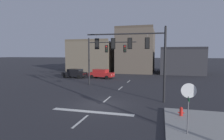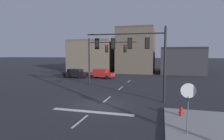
{
  "view_description": "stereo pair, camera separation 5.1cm",
  "coord_description": "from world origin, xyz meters",
  "px_view_note": "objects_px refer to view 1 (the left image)",
  "views": [
    {
      "loc": [
        4.96,
        -14.65,
        4.32
      ],
      "look_at": [
        0.44,
        2.2,
        2.81
      ],
      "focal_mm": 29.63,
      "sensor_mm": 36.0,
      "label": 1
    },
    {
      "loc": [
        5.01,
        -14.64,
        4.32
      ],
      "look_at": [
        0.44,
        2.2,
        2.81
      ],
      "focal_mm": 29.63,
      "sensor_mm": 36.0,
      "label": 2
    }
  ],
  "objects_px": {
    "signal_mast_far_side": "(102,54)",
    "fire_hydrant": "(181,113)",
    "signal_mast_near_side": "(137,49)",
    "car_lot_middle": "(75,73)",
    "car_lot_nearside": "(101,73)",
    "stop_sign": "(189,96)"
  },
  "relations": [
    {
      "from": "signal_mast_far_side",
      "to": "car_lot_nearside",
      "type": "xyz_separation_m",
      "value": [
        -2.46,
        6.92,
        -3.51
      ]
    },
    {
      "from": "signal_mast_near_side",
      "to": "stop_sign",
      "type": "distance_m",
      "value": 8.03
    },
    {
      "from": "signal_mast_far_side",
      "to": "stop_sign",
      "type": "height_order",
      "value": "signal_mast_far_side"
    },
    {
      "from": "car_lot_nearside",
      "to": "signal_mast_near_side",
      "type": "bearing_deg",
      "value": -60.44
    },
    {
      "from": "signal_mast_far_side",
      "to": "fire_hydrant",
      "type": "height_order",
      "value": "signal_mast_far_side"
    },
    {
      "from": "signal_mast_far_side",
      "to": "car_lot_middle",
      "type": "distance_m",
      "value": 10.28
    },
    {
      "from": "signal_mast_near_side",
      "to": "car_lot_middle",
      "type": "bearing_deg",
      "value": 133.55
    },
    {
      "from": "signal_mast_near_side",
      "to": "fire_hydrant",
      "type": "height_order",
      "value": "signal_mast_near_side"
    },
    {
      "from": "signal_mast_far_side",
      "to": "signal_mast_near_side",
      "type": "bearing_deg",
      "value": -52.65
    },
    {
      "from": "car_lot_nearside",
      "to": "fire_hydrant",
      "type": "distance_m",
      "value": 21.57
    },
    {
      "from": "stop_sign",
      "to": "car_lot_middle",
      "type": "bearing_deg",
      "value": 129.17
    },
    {
      "from": "signal_mast_far_side",
      "to": "fire_hydrant",
      "type": "bearing_deg",
      "value": -50.38
    },
    {
      "from": "car_lot_middle",
      "to": "fire_hydrant",
      "type": "distance_m",
      "value": 24.09
    },
    {
      "from": "car_lot_nearside",
      "to": "car_lot_middle",
      "type": "xyz_separation_m",
      "value": [
        -4.89,
        -0.65,
        0.0
      ]
    },
    {
      "from": "stop_sign",
      "to": "fire_hydrant",
      "type": "relative_size",
      "value": 3.77
    },
    {
      "from": "signal_mast_far_side",
      "to": "stop_sign",
      "type": "distance_m",
      "value": 17.06
    },
    {
      "from": "car_lot_nearside",
      "to": "car_lot_middle",
      "type": "bearing_deg",
      "value": -172.4
    },
    {
      "from": "signal_mast_far_side",
      "to": "car_lot_nearside",
      "type": "relative_size",
      "value": 1.44
    },
    {
      "from": "signal_mast_near_side",
      "to": "stop_sign",
      "type": "bearing_deg",
      "value": -61.81
    },
    {
      "from": "signal_mast_near_side",
      "to": "stop_sign",
      "type": "xyz_separation_m",
      "value": [
        3.59,
        -6.7,
        -2.59
      ]
    },
    {
      "from": "stop_sign",
      "to": "fire_hydrant",
      "type": "height_order",
      "value": "stop_sign"
    },
    {
      "from": "car_lot_nearside",
      "to": "fire_hydrant",
      "type": "xyz_separation_m",
      "value": [
        11.72,
        -18.1,
        -0.53
      ]
    }
  ]
}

